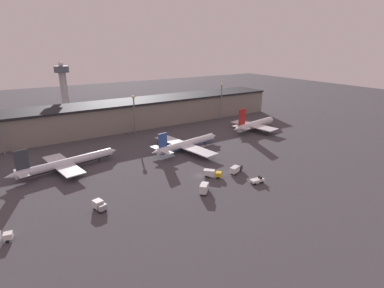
{
  "coord_description": "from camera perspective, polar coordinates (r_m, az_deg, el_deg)",
  "views": [
    {
      "loc": [
        -59.42,
        -88.41,
        49.11
      ],
      "look_at": [
        8.24,
        19.29,
        6.0
      ],
      "focal_mm": 28.0,
      "sensor_mm": 36.0,
      "label": 1
    }
  ],
  "objects": [
    {
      "name": "ground",
      "position": [
        117.3,
        1.61,
        -6.04
      ],
      "size": [
        600.0,
        600.0,
        0.0
      ],
      "primitive_type": "plane",
      "color": "#423F44"
    },
    {
      "name": "airplane_0",
      "position": [
        131.21,
        -22.83,
        -3.38
      ],
      "size": [
        44.83,
        28.72,
        12.33
      ],
      "rotation": [
        0.0,
        0.0,
        0.18
      ],
      "color": "silver",
      "rests_on": "ground"
    },
    {
      "name": "service_vehicle_3",
      "position": [
        98.26,
        -17.25,
        -11.05
      ],
      "size": [
        3.64,
        5.11,
        3.06
      ],
      "rotation": [
        0.0,
        0.0,
        -1.3
      ],
      "color": "#9EA3A8",
      "rests_on": "ground"
    },
    {
      "name": "lamp_post_2",
      "position": [
        200.39,
        5.64,
        8.98
      ],
      "size": [
        1.8,
        1.8,
        24.3
      ],
      "color": "slate",
      "rests_on": "ground"
    },
    {
      "name": "airplane_1",
      "position": [
        143.49,
        -1.14,
        -0.03
      ],
      "size": [
        40.79,
        38.56,
        11.23
      ],
      "rotation": [
        0.0,
        0.0,
        0.18
      ],
      "color": "white",
      "rests_on": "ground"
    },
    {
      "name": "airplane_2",
      "position": [
        180.02,
        11.88,
        3.65
      ],
      "size": [
        38.59,
        29.42,
        14.59
      ],
      "rotation": [
        0.0,
        0.0,
        0.18
      ],
      "color": "silver",
      "rests_on": "ground"
    },
    {
      "name": "control_tower",
      "position": [
        214.82,
        -23.24,
        10.04
      ],
      "size": [
        9.0,
        9.0,
        37.92
      ],
      "color": "#99999E",
      "rests_on": "ground"
    },
    {
      "name": "service_vehicle_5",
      "position": [
        120.2,
        8.36,
        -4.73
      ],
      "size": [
        7.18,
        4.71,
        2.94
      ],
      "rotation": [
        0.0,
        0.0,
        0.39
      ],
      "color": "#282D38",
      "rests_on": "ground"
    },
    {
      "name": "terminal_building",
      "position": [
        185.79,
        -12.73,
        5.48
      ],
      "size": [
        204.96,
        24.84,
        15.92
      ],
      "color": "gray",
      "rests_on": "ground"
    },
    {
      "name": "service_vehicle_2",
      "position": [
        113.45,
        12.32,
        -6.76
      ],
      "size": [
        5.48,
        2.88,
        2.45
      ],
      "rotation": [
        0.0,
        0.0,
        -0.09
      ],
      "color": "white",
      "rests_on": "ground"
    },
    {
      "name": "lamp_post_1",
      "position": [
        170.88,
        -10.96,
        6.54
      ],
      "size": [
        1.8,
        1.8,
        21.64
      ],
      "color": "slate",
      "rests_on": "ground"
    },
    {
      "name": "service_vehicle_4",
      "position": [
        115.53,
        3.77,
        -5.56
      ],
      "size": [
        6.42,
        6.55,
        2.93
      ],
      "rotation": [
        0.0,
        0.0,
        -0.81
      ],
      "color": "gold",
      "rests_on": "ground"
    },
    {
      "name": "service_vehicle_0",
      "position": [
        103.69,
        2.32,
        -8.35
      ],
      "size": [
        5.65,
        5.77,
        3.54
      ],
      "rotation": [
        0.0,
        0.0,
        0.81
      ],
      "color": "white",
      "rests_on": "ground"
    }
  ]
}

